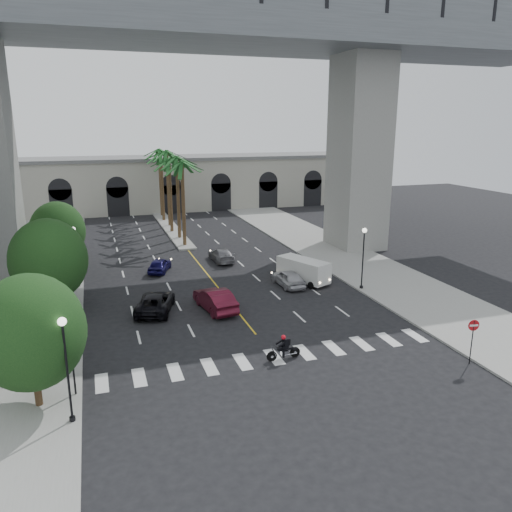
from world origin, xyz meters
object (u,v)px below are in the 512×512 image
Objects in this scene: car_b at (215,299)px; do_not_enter_sign at (473,332)px; lamp_post_left_far at (75,252)px; car_c at (155,302)px; car_d at (222,255)px; pedestrian_a at (10,338)px; car_a at (288,278)px; lamp_post_right at (363,253)px; traffic_signal_near at (72,352)px; car_e at (160,265)px; lamp_post_left_near at (66,361)px; cargo_van at (304,270)px; pedestrian_b at (68,336)px; traffic_signal_far at (73,323)px; motorcycle_rider at (285,348)px.

car_b is 1.84× the size of do_not_enter_sign.
car_c is (5.57, -7.61, -2.50)m from lamp_post_left_far.
car_d is 1.66× the size of do_not_enter_sign.
car_a is at bearing 18.70° from pedestrian_a.
traffic_signal_near is (-22.70, -10.50, -0.71)m from lamp_post_right.
pedestrian_a reaches higher than car_e.
lamp_post_left_near is 25.16m from cargo_van.
car_b is at bearing 14.25° from pedestrian_a.
pedestrian_b is at bearing 13.58° from car_b.
car_e is at bearing 20.45° from lamp_post_left_far.
traffic_signal_near is at bearing 57.84° from car_d.
traffic_signal_far reaches higher than car_e.
lamp_post_left_near is 2.84× the size of pedestrian_b.
lamp_post_left_near is 29.10m from car_d.
car_a is 12.70m from car_e.
lamp_post_left_far is at bearing 90.40° from traffic_signal_far.
cargo_van reaches higher than motorcycle_rider.
cargo_van is at bearing 118.20° from car_d.
do_not_enter_sign is (21.90, -3.42, -0.51)m from traffic_signal_near.
do_not_enter_sign is (4.72, -16.81, 1.28)m from car_a.
motorcycle_rider is 1.15× the size of pedestrian_b.
car_b reaches higher than car_a.
traffic_signal_far is 21.35m from cargo_van.
lamp_post_left_far is 13.11m from pedestrian_b.
traffic_signal_far reaches higher than cargo_van.
traffic_signal_near is 0.86× the size of car_a.
motorcycle_rider is at bearing -141.93° from cargo_van.
lamp_post_left_near is 26.25m from lamp_post_right.
pedestrian_b is at bearing 20.89° from car_a.
lamp_post_left_near and lamp_post_left_far have the same top height.
pedestrian_a is at bearing 169.89° from do_not_enter_sign.
motorcycle_rider is at bearing 14.50° from lamp_post_left_near.
do_not_enter_sign reaches higher than car_b.
lamp_post_left_far is 1.03× the size of car_c.
lamp_post_left_far reaches higher than motorcycle_rider.
lamp_post_right reaches higher than car_e.
car_c is 1.33× the size of car_e.
car_c is 10.30m from pedestrian_a.
car_c reaches higher than car_e.
car_c is 1.14× the size of car_d.
traffic_signal_near is at bearing -90.00° from traffic_signal_far.
car_a is at bearing -162.77° from car_b.
motorcycle_rider is at bearing 64.20° from car_a.
motorcycle_rider is at bearing -16.15° from traffic_signal_far.
traffic_signal_near is at bearing 34.90° from car_a.
motorcycle_rider is 0.78× the size of do_not_enter_sign.
lamp_post_left_near is at bearing -92.29° from traffic_signal_near.
lamp_post_right is 1.17× the size of car_d.
motorcycle_rider is 13.89m from car_a.
traffic_signal_far is 1.97× the size of pedestrian_a.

